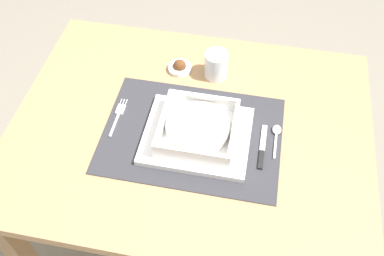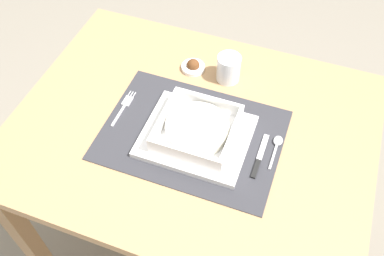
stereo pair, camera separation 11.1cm
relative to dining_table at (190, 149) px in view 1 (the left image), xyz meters
name	(u,v)px [view 1 (the left image)]	position (x,y,z in m)	size (l,w,h in m)	color
ground_plane	(191,240)	(0.00, 0.00, -0.64)	(6.00, 6.00, 0.00)	gray
dining_table	(190,149)	(0.00, 0.00, 0.00)	(0.97, 0.76, 0.75)	#A37A51
placemat	(192,135)	(0.01, -0.03, 0.11)	(0.47, 0.34, 0.00)	#2D2D33
serving_plate	(197,136)	(0.03, -0.04, 0.12)	(0.28, 0.23, 0.02)	white
porridge_bowl	(198,129)	(0.03, -0.03, 0.15)	(0.19, 0.19, 0.05)	white
fork	(119,114)	(-0.20, 0.00, 0.11)	(0.02, 0.14, 0.00)	silver
spoon	(276,133)	(0.23, 0.02, 0.11)	(0.02, 0.11, 0.01)	silver
butter_knife	(262,149)	(0.20, -0.04, 0.11)	(0.01, 0.14, 0.01)	black
drinking_glass	(216,66)	(0.04, 0.21, 0.14)	(0.07, 0.07, 0.08)	white
condiment_saucer	(180,67)	(-0.07, 0.21, 0.12)	(0.07, 0.07, 0.04)	white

